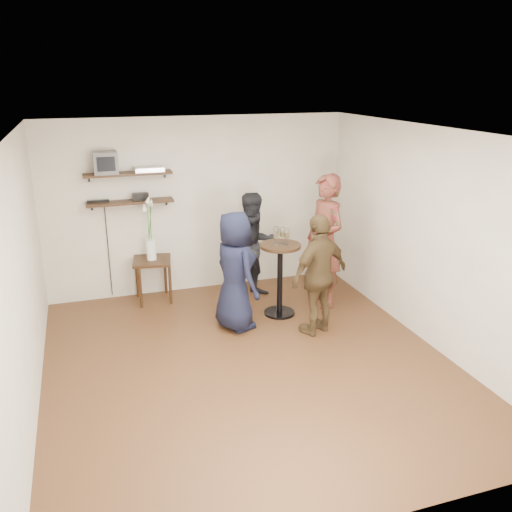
{
  "coord_description": "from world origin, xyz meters",
  "views": [
    {
      "loc": [
        -1.63,
        -5.25,
        3.14
      ],
      "look_at": [
        0.21,
        0.4,
        1.15
      ],
      "focal_mm": 38.0,
      "sensor_mm": 36.0,
      "label": 1
    }
  ],
  "objects_px": {
    "drinks_table": "(280,270)",
    "person_plaid": "(325,241)",
    "radio": "(141,197)",
    "person_navy": "(235,271)",
    "side_table": "(152,266)",
    "dvd_deck": "(149,169)",
    "person_brown": "(319,275)",
    "crt_monitor": "(105,163)",
    "person_dark": "(255,246)"
  },
  "relations": [
    {
      "from": "side_table",
      "to": "person_navy",
      "type": "bearing_deg",
      "value": -54.04
    },
    {
      "from": "side_table",
      "to": "crt_monitor",
      "type": "bearing_deg",
      "value": 161.36
    },
    {
      "from": "person_plaid",
      "to": "person_brown",
      "type": "bearing_deg",
      "value": -38.93
    },
    {
      "from": "dvd_deck",
      "to": "radio",
      "type": "bearing_deg",
      "value": 180.0
    },
    {
      "from": "side_table",
      "to": "person_plaid",
      "type": "xyz_separation_m",
      "value": [
        2.29,
        -0.89,
        0.42
      ]
    },
    {
      "from": "drinks_table",
      "to": "person_plaid",
      "type": "distance_m",
      "value": 0.78
    },
    {
      "from": "radio",
      "to": "drinks_table",
      "type": "relative_size",
      "value": 0.22
    },
    {
      "from": "dvd_deck",
      "to": "person_plaid",
      "type": "bearing_deg",
      "value": -25.61
    },
    {
      "from": "person_plaid",
      "to": "person_dark",
      "type": "height_order",
      "value": "person_plaid"
    },
    {
      "from": "side_table",
      "to": "radio",
      "type": "bearing_deg",
      "value": 114.92
    },
    {
      "from": "drinks_table",
      "to": "person_plaid",
      "type": "xyz_separation_m",
      "value": [
        0.71,
        0.13,
        0.3
      ]
    },
    {
      "from": "person_plaid",
      "to": "person_brown",
      "type": "height_order",
      "value": "person_plaid"
    },
    {
      "from": "side_table",
      "to": "person_brown",
      "type": "distance_m",
      "value": 2.52
    },
    {
      "from": "dvd_deck",
      "to": "side_table",
      "type": "distance_m",
      "value": 1.38
    },
    {
      "from": "crt_monitor",
      "to": "dvd_deck",
      "type": "xyz_separation_m",
      "value": [
        0.58,
        0.0,
        -0.12
      ]
    },
    {
      "from": "person_plaid",
      "to": "person_dark",
      "type": "relative_size",
      "value": 1.2
    },
    {
      "from": "side_table",
      "to": "person_plaid",
      "type": "height_order",
      "value": "person_plaid"
    },
    {
      "from": "person_plaid",
      "to": "dvd_deck",
      "type": "bearing_deg",
      "value": -125.75
    },
    {
      "from": "dvd_deck",
      "to": "person_navy",
      "type": "bearing_deg",
      "value": -59.42
    },
    {
      "from": "radio",
      "to": "drinks_table",
      "type": "distance_m",
      "value": 2.22
    },
    {
      "from": "drinks_table",
      "to": "person_plaid",
      "type": "bearing_deg",
      "value": 10.14
    },
    {
      "from": "person_dark",
      "to": "person_navy",
      "type": "distance_m",
      "value": 1.07
    },
    {
      "from": "dvd_deck",
      "to": "person_brown",
      "type": "xyz_separation_m",
      "value": [
        1.79,
        -1.86,
        -1.12
      ]
    },
    {
      "from": "radio",
      "to": "person_navy",
      "type": "bearing_deg",
      "value": -55.28
    },
    {
      "from": "person_navy",
      "to": "radio",
      "type": "bearing_deg",
      "value": 17.74
    },
    {
      "from": "drinks_table",
      "to": "dvd_deck",
      "type": "bearing_deg",
      "value": 141.81
    },
    {
      "from": "side_table",
      "to": "person_navy",
      "type": "relative_size",
      "value": 0.41
    },
    {
      "from": "person_navy",
      "to": "person_brown",
      "type": "distance_m",
      "value": 1.06
    },
    {
      "from": "crt_monitor",
      "to": "person_brown",
      "type": "distance_m",
      "value": 3.26
    },
    {
      "from": "dvd_deck",
      "to": "person_brown",
      "type": "relative_size",
      "value": 0.26
    },
    {
      "from": "drinks_table",
      "to": "person_dark",
      "type": "distance_m",
      "value": 0.73
    },
    {
      "from": "crt_monitor",
      "to": "person_navy",
      "type": "bearing_deg",
      "value": -44.87
    },
    {
      "from": "crt_monitor",
      "to": "person_plaid",
      "type": "xyz_separation_m",
      "value": [
        2.81,
        -1.07,
        -1.07
      ]
    },
    {
      "from": "person_navy",
      "to": "person_brown",
      "type": "relative_size",
      "value": 1.0
    },
    {
      "from": "person_dark",
      "to": "person_brown",
      "type": "bearing_deg",
      "value": -84.13
    },
    {
      "from": "drinks_table",
      "to": "person_dark",
      "type": "relative_size",
      "value": 0.64
    },
    {
      "from": "drinks_table",
      "to": "person_brown",
      "type": "height_order",
      "value": "person_brown"
    },
    {
      "from": "side_table",
      "to": "person_brown",
      "type": "bearing_deg",
      "value": -42.29
    },
    {
      "from": "side_table",
      "to": "person_navy",
      "type": "xyz_separation_m",
      "value": [
        0.89,
        -1.23,
        0.25
      ]
    },
    {
      "from": "dvd_deck",
      "to": "person_navy",
      "type": "height_order",
      "value": "dvd_deck"
    },
    {
      "from": "side_table",
      "to": "person_navy",
      "type": "height_order",
      "value": "person_navy"
    },
    {
      "from": "dvd_deck",
      "to": "person_brown",
      "type": "bearing_deg",
      "value": -46.08
    },
    {
      "from": "radio",
      "to": "person_navy",
      "type": "relative_size",
      "value": 0.14
    },
    {
      "from": "person_dark",
      "to": "person_brown",
      "type": "distance_m",
      "value": 1.43
    },
    {
      "from": "person_navy",
      "to": "person_dark",
      "type": "bearing_deg",
      "value": -48.22
    },
    {
      "from": "radio",
      "to": "drinks_table",
      "type": "xyz_separation_m",
      "value": [
        1.66,
        -1.19,
        -0.87
      ]
    },
    {
      "from": "radio",
      "to": "person_dark",
      "type": "distance_m",
      "value": 1.76
    },
    {
      "from": "person_dark",
      "to": "side_table",
      "type": "bearing_deg",
      "value": 157.32
    },
    {
      "from": "person_brown",
      "to": "crt_monitor",
      "type": "bearing_deg",
      "value": -60.39
    },
    {
      "from": "drinks_table",
      "to": "crt_monitor",
      "type": "bearing_deg",
      "value": 150.36
    }
  ]
}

